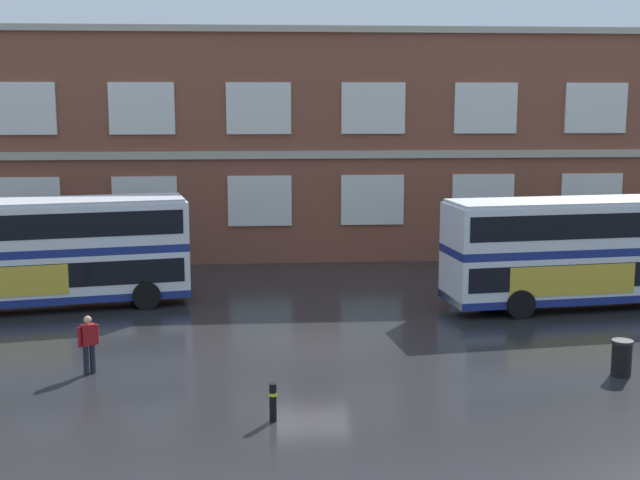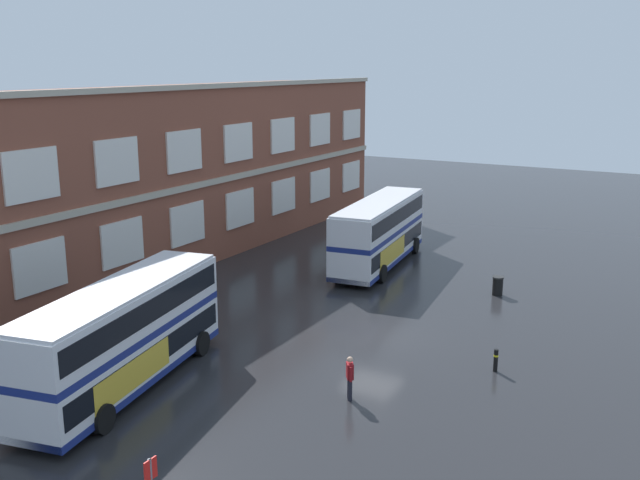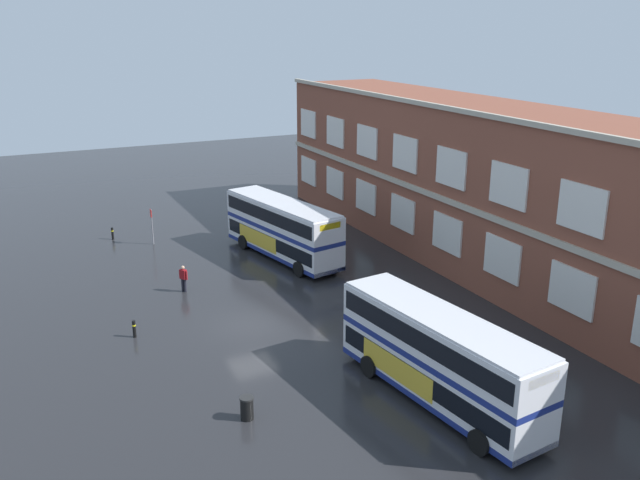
% 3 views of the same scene
% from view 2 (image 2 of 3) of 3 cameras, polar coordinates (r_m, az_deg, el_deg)
% --- Properties ---
extents(ground_plane, '(120.00, 120.00, 0.00)m').
position_cam_2_polar(ground_plane, '(34.68, 1.17, -6.88)').
color(ground_plane, '#232326').
extents(brick_terminal_building, '(53.25, 8.19, 11.04)m').
position_cam_2_polar(brick_terminal_building, '(43.75, -16.84, 4.16)').
color(brick_terminal_building, brown).
rests_on(brick_terminal_building, ground).
extents(double_decker_near, '(11.29, 4.64, 4.07)m').
position_cam_2_polar(double_decker_near, '(28.76, -15.27, -7.24)').
color(double_decker_near, silver).
rests_on(double_decker_near, ground).
extents(double_decker_middle, '(11.23, 3.87, 4.07)m').
position_cam_2_polar(double_decker_middle, '(44.57, 4.68, 0.65)').
color(double_decker_middle, silver).
rests_on(double_decker_middle, ground).
extents(waiting_passenger, '(0.58, 0.45, 1.70)m').
position_cam_2_polar(waiting_passenger, '(27.32, 2.36, -10.65)').
color(waiting_passenger, black).
rests_on(waiting_passenger, ground).
extents(station_litter_bin, '(0.60, 0.60, 1.03)m').
position_cam_2_polar(station_litter_bin, '(40.34, 13.80, -3.52)').
color(station_litter_bin, black).
rests_on(station_litter_bin, ground).
extents(safety_bollard_west, '(0.19, 0.19, 0.95)m').
position_cam_2_polar(safety_bollard_west, '(30.63, 13.66, -9.16)').
color(safety_bollard_west, black).
rests_on(safety_bollard_west, ground).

